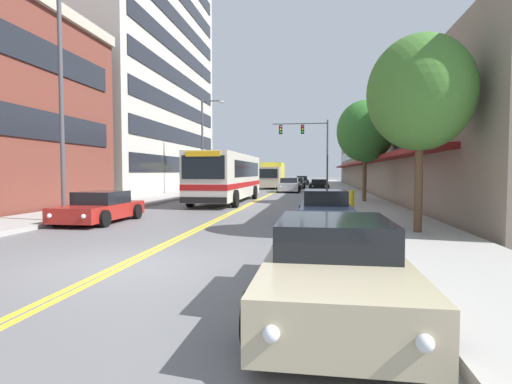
{
  "coord_description": "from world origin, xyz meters",
  "views": [
    {
      "loc": [
        4.07,
        -7.97,
        1.99
      ],
      "look_at": [
        0.03,
        18.79,
        0.64
      ],
      "focal_mm": 28.0,
      "sensor_mm": 36.0,
      "label": 1
    }
  ],
  "objects_px": {
    "car_black_parked_right_far": "(319,185)",
    "car_slate_blue_parked_right_mid": "(325,210)",
    "car_dark_grey_moving_second": "(296,183)",
    "street_tree_right_mid": "(365,131)",
    "car_red_parked_left_mid": "(100,208)",
    "car_charcoal_moving_third": "(302,180)",
    "city_bus": "(228,175)",
    "car_silver_moving_lead": "(289,185)",
    "box_truck": "(272,175)",
    "street_tree_right_near": "(420,93)",
    "fire_hydrant": "(352,198)",
    "car_navy_parked_left_near": "(232,186)",
    "car_beige_parked_right_foreground": "(334,266)",
    "traffic_signal_mast": "(310,141)",
    "street_lamp_left_near": "(66,80)",
    "street_lamp_left_far": "(205,139)"
  },
  "relations": [
    {
      "from": "car_beige_parked_right_foreground",
      "to": "car_charcoal_moving_third",
      "type": "relative_size",
      "value": 1.13
    },
    {
      "from": "car_slate_blue_parked_right_mid",
      "to": "fire_hydrant",
      "type": "bearing_deg",
      "value": 77.88
    },
    {
      "from": "car_slate_blue_parked_right_mid",
      "to": "fire_hydrant",
      "type": "distance_m",
      "value": 7.32
    },
    {
      "from": "car_slate_blue_parked_right_mid",
      "to": "street_lamp_left_near",
      "type": "relative_size",
      "value": 0.49
    },
    {
      "from": "street_tree_right_mid",
      "to": "fire_hydrant",
      "type": "relative_size",
      "value": 7.05
    },
    {
      "from": "car_navy_parked_left_near",
      "to": "box_truck",
      "type": "distance_m",
      "value": 9.11
    },
    {
      "from": "car_dark_grey_moving_second",
      "to": "car_charcoal_moving_third",
      "type": "distance_m",
      "value": 14.89
    },
    {
      "from": "city_bus",
      "to": "box_truck",
      "type": "height_order",
      "value": "box_truck"
    },
    {
      "from": "car_navy_parked_left_near",
      "to": "fire_hydrant",
      "type": "relative_size",
      "value": 5.4
    },
    {
      "from": "car_dark_grey_moving_second",
      "to": "street_tree_right_mid",
      "type": "xyz_separation_m",
      "value": [
        5.41,
        -23.88,
        3.92
      ]
    },
    {
      "from": "car_red_parked_left_mid",
      "to": "car_dark_grey_moving_second",
      "type": "distance_m",
      "value": 35.4
    },
    {
      "from": "car_black_parked_right_far",
      "to": "fire_hydrant",
      "type": "relative_size",
      "value": 5.01
    },
    {
      "from": "street_lamp_left_near",
      "to": "car_charcoal_moving_third",
      "type": "bearing_deg",
      "value": 82.22
    },
    {
      "from": "car_beige_parked_right_foreground",
      "to": "car_dark_grey_moving_second",
      "type": "relative_size",
      "value": 1.03
    },
    {
      "from": "car_navy_parked_left_near",
      "to": "car_beige_parked_right_foreground",
      "type": "relative_size",
      "value": 0.99
    },
    {
      "from": "car_black_parked_right_far",
      "to": "car_silver_moving_lead",
      "type": "relative_size",
      "value": 0.95
    },
    {
      "from": "car_slate_blue_parked_right_mid",
      "to": "car_charcoal_moving_third",
      "type": "xyz_separation_m",
      "value": [
        -2.57,
        50.13,
        0.01
      ]
    },
    {
      "from": "city_bus",
      "to": "car_black_parked_right_far",
      "type": "xyz_separation_m",
      "value": [
        6.12,
        18.45,
        -1.2
      ]
    },
    {
      "from": "traffic_signal_mast",
      "to": "street_lamp_left_near",
      "type": "xyz_separation_m",
      "value": [
        -8.46,
        -28.1,
        0.2
      ]
    },
    {
      "from": "car_red_parked_left_mid",
      "to": "street_tree_right_mid",
      "type": "height_order",
      "value": "street_tree_right_mid"
    },
    {
      "from": "car_red_parked_left_mid",
      "to": "traffic_signal_mast",
      "type": "relative_size",
      "value": 0.6
    },
    {
      "from": "street_tree_right_mid",
      "to": "city_bus",
      "type": "bearing_deg",
      "value": 178.27
    },
    {
      "from": "traffic_signal_mast",
      "to": "car_red_parked_left_mid",
      "type": "bearing_deg",
      "value": -106.02
    },
    {
      "from": "city_bus",
      "to": "box_truck",
      "type": "distance_m",
      "value": 22.21
    },
    {
      "from": "city_bus",
      "to": "street_tree_right_mid",
      "type": "xyz_separation_m",
      "value": [
        8.79,
        -0.27,
        2.75
      ]
    },
    {
      "from": "car_charcoal_moving_third",
      "to": "box_truck",
      "type": "relative_size",
      "value": 0.59
    },
    {
      "from": "box_truck",
      "to": "traffic_signal_mast",
      "type": "bearing_deg",
      "value": -54.32
    },
    {
      "from": "car_black_parked_right_far",
      "to": "car_slate_blue_parked_right_mid",
      "type": "bearing_deg",
      "value": -89.97
    },
    {
      "from": "city_bus",
      "to": "car_slate_blue_parked_right_mid",
      "type": "height_order",
      "value": "city_bus"
    },
    {
      "from": "city_bus",
      "to": "car_charcoal_moving_third",
      "type": "bearing_deg",
      "value": 84.71
    },
    {
      "from": "car_navy_parked_left_near",
      "to": "car_silver_moving_lead",
      "type": "bearing_deg",
      "value": 0.51
    },
    {
      "from": "car_beige_parked_right_foreground",
      "to": "fire_hydrant",
      "type": "relative_size",
      "value": 5.43
    },
    {
      "from": "city_bus",
      "to": "car_slate_blue_parked_right_mid",
      "type": "distance_m",
      "value": 13.2
    },
    {
      "from": "car_silver_moving_lead",
      "to": "fire_hydrant",
      "type": "xyz_separation_m",
      "value": [
        4.52,
        -18.26,
        -0.05
      ]
    },
    {
      "from": "car_red_parked_left_mid",
      "to": "car_slate_blue_parked_right_mid",
      "type": "distance_m",
      "value": 8.83
    },
    {
      "from": "car_beige_parked_right_foreground",
      "to": "fire_hydrant",
      "type": "xyz_separation_m",
      "value": [
        1.61,
        15.55,
        0.0
      ]
    },
    {
      "from": "box_truck",
      "to": "street_tree_right_near",
      "type": "bearing_deg",
      "value": -76.71
    },
    {
      "from": "city_bus",
      "to": "car_silver_moving_lead",
      "type": "bearing_deg",
      "value": 77.15
    },
    {
      "from": "car_beige_parked_right_foreground",
      "to": "box_truck",
      "type": "xyz_separation_m",
      "value": [
        -5.55,
        42.23,
        1.0
      ]
    },
    {
      "from": "street_tree_right_mid",
      "to": "traffic_signal_mast",
      "type": "bearing_deg",
      "value": 102.95
    },
    {
      "from": "street_lamp_left_near",
      "to": "box_truck",
      "type": "bearing_deg",
      "value": 83.57
    },
    {
      "from": "box_truck",
      "to": "traffic_signal_mast",
      "type": "distance_m",
      "value": 8.63
    },
    {
      "from": "car_black_parked_right_far",
      "to": "street_lamp_left_near",
      "type": "bearing_deg",
      "value": -107.17
    },
    {
      "from": "street_lamp_left_far",
      "to": "car_charcoal_moving_third",
      "type": "bearing_deg",
      "value": 77.92
    },
    {
      "from": "street_tree_right_near",
      "to": "car_red_parked_left_mid",
      "type": "bearing_deg",
      "value": 170.4
    },
    {
      "from": "car_beige_parked_right_foreground",
      "to": "street_tree_right_near",
      "type": "bearing_deg",
      "value": 67.5
    },
    {
      "from": "car_red_parked_left_mid",
      "to": "car_black_parked_right_far",
      "type": "height_order",
      "value": "car_red_parked_left_mid"
    },
    {
      "from": "car_black_parked_right_far",
      "to": "car_dark_grey_moving_second",
      "type": "height_order",
      "value": "car_dark_grey_moving_second"
    },
    {
      "from": "street_tree_right_mid",
      "to": "fire_hydrant",
      "type": "xyz_separation_m",
      "value": [
        -1.12,
        -4.21,
        -3.92
      ]
    },
    {
      "from": "street_tree_right_mid",
      "to": "car_silver_moving_lead",
      "type": "bearing_deg",
      "value": 111.89
    }
  ]
}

